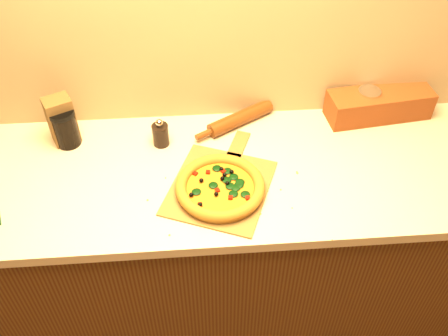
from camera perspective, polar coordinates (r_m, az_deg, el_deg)
cabinet at (r=2.16m, az=-2.17°, el=-9.21°), size 2.80×0.65×0.86m
countertop at (r=1.81m, az=-2.55°, el=-0.82°), size 2.84×0.68×0.04m
pizza_peel at (r=1.75m, az=-0.33°, el=-1.92°), size 0.44×0.53×0.01m
pizza at (r=1.71m, az=-0.44°, el=-2.21°), size 0.31×0.31×0.04m
pepper_grinder at (r=1.89m, az=-7.27°, el=3.87°), size 0.06×0.06×0.12m
rolling_pin at (r=1.98m, az=1.90°, el=5.73°), size 0.37×0.23×0.06m
coffee_canister at (r=2.08m, az=16.02°, el=7.17°), size 0.09×0.09×0.12m
bread_bag at (r=2.09m, az=17.29°, el=6.95°), size 0.42×0.18×0.11m
paper_bag at (r=1.96m, az=-18.07°, el=5.22°), size 0.12×0.11×0.19m
dark_jar at (r=1.95m, az=-17.69°, el=4.45°), size 0.10×0.10×0.15m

